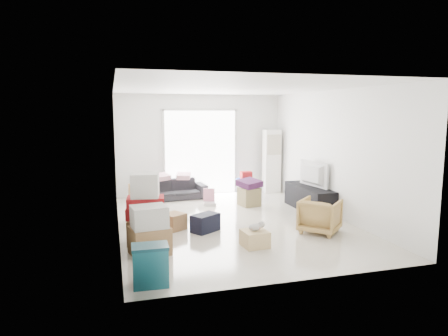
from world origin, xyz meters
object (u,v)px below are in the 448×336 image
at_px(tv_console, 309,198).
at_px(armchair, 320,214).
at_px(television, 310,184).
at_px(kids_table, 246,179).
at_px(wood_crate, 255,239).
at_px(sofa, 172,186).
at_px(storage_bins, 150,265).
at_px(ac_tower, 272,161).
at_px(ottoman, 249,197).

relative_size(tv_console, armchair, 2.36).
bearing_deg(television, armchair, 149.92).
distance_m(tv_console, kids_table, 2.00).
bearing_deg(wood_crate, armchair, 16.16).
relative_size(armchair, kids_table, 1.02).
bearing_deg(sofa, armchair, -64.35).
distance_m(sofa, wood_crate, 4.12).
xyz_separation_m(television, storage_bins, (-3.90, -3.10, -0.34)).
bearing_deg(armchair, television, -65.20).
distance_m(television, kids_table, 2.00).
height_order(ac_tower, storage_bins, ac_tower).
distance_m(ac_tower, storage_bins, 6.54).
relative_size(television, wood_crate, 2.43).
bearing_deg(sofa, kids_table, -13.18).
bearing_deg(wood_crate, kids_table, 73.26).
xyz_separation_m(tv_console, television, (0.00, 0.00, 0.34)).
bearing_deg(sofa, storage_bins, -107.40).
bearing_deg(wood_crate, television, 44.42).
xyz_separation_m(television, armchair, (-0.64, -1.62, -0.27)).
xyz_separation_m(tv_console, kids_table, (-0.94, 1.76, 0.21)).
bearing_deg(sofa, wood_crate, -84.95).
bearing_deg(kids_table, ac_tower, 24.14).
height_order(ac_tower, television, ac_tower).
xyz_separation_m(tv_console, sofa, (-2.85, 2.00, 0.06)).
distance_m(tv_console, storage_bins, 4.98).
relative_size(sofa, storage_bins, 3.20).
distance_m(ac_tower, kids_table, 1.05).
height_order(television, kids_table, kids_table).
bearing_deg(wood_crate, storage_bins, -149.76).
distance_m(television, armchair, 1.76).
distance_m(tv_console, armchair, 1.74).
relative_size(ac_tower, wood_crate, 4.30).
distance_m(sofa, kids_table, 1.94).
relative_size(storage_bins, ottoman, 1.25).
relative_size(armchair, storage_bins, 1.28).
relative_size(ac_tower, tv_console, 1.06).
relative_size(kids_table, wood_crate, 1.67).
bearing_deg(storage_bins, television, 38.47).
height_order(ac_tower, kids_table, ac_tower).
bearing_deg(wood_crate, ac_tower, 64.18).
bearing_deg(storage_bins, ottoman, 55.04).
bearing_deg(kids_table, television, -61.92).
distance_m(ac_tower, armchair, 3.86).
height_order(ac_tower, wood_crate, ac_tower).
height_order(ac_tower, tv_console, ac_tower).
bearing_deg(television, ac_tower, -7.28).
distance_m(tv_console, ottoman, 1.42).
bearing_deg(ottoman, storage_bins, -124.96).
height_order(television, storage_bins, television).
height_order(armchair, kids_table, armchair).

